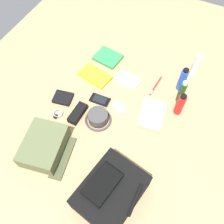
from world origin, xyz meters
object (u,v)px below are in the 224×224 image
bucket_hat (98,118)px  sunglasses_case (78,113)px  backpack (110,192)px  wristwatch (58,114)px  shampoo_bottle (182,92)px  toothbrush (155,87)px  toiletry_pouch (45,146)px  notepad (128,80)px  cell_phone (100,100)px  folded_towel (152,115)px  paperback_novel (108,57)px  sunscreen_spray (180,104)px  toothpaste_tube (196,65)px  travel_guidebook (95,76)px  wallet (63,98)px  media_player (120,107)px  deodorant_spray (183,80)px

bucket_hat → sunglasses_case: (0.02, -0.12, -0.01)m
backpack → wristwatch: size_ratio=5.04×
shampoo_bottle → wristwatch: size_ratio=2.41×
backpack → sunglasses_case: backpack is taller
backpack → toothbrush: backpack is taller
toiletry_pouch → notepad: size_ratio=1.92×
wristwatch → sunglasses_case: size_ratio=0.51×
bucket_hat → sunglasses_case: 0.13m
cell_phone → folded_towel: (-0.03, 0.33, 0.01)m
toiletry_pouch → paperback_novel: (-0.75, 0.00, -0.04)m
sunscreen_spray → notepad: bearing=-103.4°
paperback_novel → cell_phone: size_ratio=1.53×
backpack → notepad: (-0.69, -0.21, -0.06)m
sunglasses_case → toothbrush: bearing=141.2°
toothpaste_tube → travel_guidebook: size_ratio=0.75×
wristwatch → sunglasses_case: sunglasses_case is taller
toothpaste_tube → wallet: size_ratio=1.52×
shampoo_bottle → media_player: bearing=-55.5°
deodorant_spray → sunscreen_spray: bearing=13.2°
bucket_hat → folded_towel: 0.31m
sunglasses_case → bucket_hat: bearing=101.8°
shampoo_bottle → travel_guidebook: (0.06, -0.55, -0.07)m
travel_guidebook → toothbrush: 0.39m
sunglasses_case → folded_towel: bearing=116.3°
wristwatch → notepad: 0.49m
wristwatch → paperback_novel: bearing=172.6°
backpack → sunglasses_case: 0.50m
toothpaste_tube → notepad: bearing=-55.8°
media_player → sunscreen_spray: bearing=110.8°
backpack → bucket_hat: bearing=-144.6°
travel_guidebook → media_player: travel_guidebook is taller
shampoo_bottle → travel_guidebook: shampoo_bottle is taller
notepad → travel_guidebook: bearing=-67.6°
wristwatch → toothbrush: (-0.44, 0.45, 0.00)m
sunscreen_spray → wallet: bearing=-71.8°
deodorant_spray → wristwatch: (0.50, -0.59, -0.08)m
toothpaste_tube → paperback_novel: toothpaste_tube is taller
shampoo_bottle → backpack: bearing=-10.3°
toothpaste_tube → paperback_novel: bearing=-77.7°
shampoo_bottle → cell_phone: 0.49m
paperback_novel → travel_guidebook: same height
deodorant_spray → folded_towel: bearing=-16.8°
deodorant_spray → notepad: deodorant_spray is taller
backpack → sunscreen_spray: 0.62m
folded_towel → sunscreen_spray: bearing=128.2°
backpack → bucket_hat: 0.43m
paperback_novel → backpack: bearing=27.1°
shampoo_bottle → toothbrush: bearing=-99.9°
shampoo_bottle → notepad: 0.35m
backpack → wallet: backpack is taller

